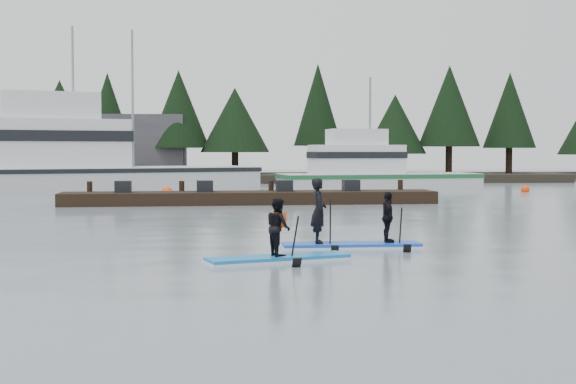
{
  "coord_description": "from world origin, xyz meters",
  "views": [
    {
      "loc": [
        -1.88,
        -18.13,
        2.37
      ],
      "look_at": [
        0.0,
        6.0,
        1.1
      ],
      "focal_mm": 50.0,
      "sensor_mm": 36.0,
      "label": 1
    }
  ],
  "objects": [
    {
      "name": "buoy_d",
      "position": [
        2.22,
        20.63,
        0.0
      ],
      "size": [
        0.48,
        0.48,
        0.48
      ],
      "primitive_type": "sphere",
      "color": "#FF3F0C",
      "rests_on": "ground"
    },
    {
      "name": "paddleboard_solo",
      "position": [
        -0.77,
        -1.19,
        0.45
      ],
      "size": [
        3.18,
        1.69,
        1.83
      ],
      "rotation": [
        0.0,
        0.0,
        0.32
      ],
      "color": "#1473C2",
      "rests_on": "ground"
    },
    {
      "name": "fishing_boat_large",
      "position": [
        -10.14,
        28.3,
        0.81
      ],
      "size": [
        19.47,
        11.0,
        10.48
      ],
      "rotation": [
        0.0,
        0.0,
        0.33
      ],
      "color": "silver",
      "rests_on": "ground"
    },
    {
      "name": "ground",
      "position": [
        0.0,
        0.0,
        0.0
      ],
      "size": [
        160.0,
        160.0,
        0.0
      ],
      "primitive_type": "plane",
      "color": "gray",
      "rests_on": "ground"
    },
    {
      "name": "buoy_b",
      "position": [
        -4.87,
        23.23,
        0.0
      ],
      "size": [
        0.63,
        0.63,
        0.63
      ],
      "primitive_type": "sphere",
      "color": "#FF3F0C",
      "rests_on": "ground"
    },
    {
      "name": "treeline",
      "position": [
        0.0,
        42.0,
        0.0
      ],
      "size": [
        60.0,
        4.0,
        8.0
      ],
      "primitive_type": null,
      "color": "black",
      "rests_on": "ground"
    },
    {
      "name": "far_shore",
      "position": [
        0.0,
        42.0,
        0.3
      ],
      "size": [
        70.0,
        8.0,
        0.6
      ],
      "primitive_type": "cube",
      "color": "#2D281E",
      "rests_on": "ground"
    },
    {
      "name": "paddleboard_duo",
      "position": [
        1.13,
        1.04,
        0.57
      ],
      "size": [
        3.36,
        1.13,
        2.16
      ],
      "rotation": [
        0.0,
        0.0,
        0.02
      ],
      "color": "blue",
      "rests_on": "ground"
    },
    {
      "name": "buoy_a",
      "position": [
        -12.57,
        26.29,
        0.0
      ],
      "size": [
        0.6,
        0.6,
        0.6
      ],
      "primitive_type": "sphere",
      "color": "#FF3F0C",
      "rests_on": "ground"
    },
    {
      "name": "waterfront_building",
      "position": [
        -14.0,
        44.0,
        2.5
      ],
      "size": [
        18.0,
        6.0,
        5.0
      ],
      "primitive_type": "cube",
      "color": "#4C4C51",
      "rests_on": "ground"
    },
    {
      "name": "floating_dock",
      "position": [
        -0.8,
        17.06,
        0.27
      ],
      "size": [
        16.49,
        3.09,
        0.55
      ],
      "primitive_type": "cube",
      "rotation": [
        0.0,
        0.0,
        0.06
      ],
      "color": "black",
      "rests_on": "ground"
    },
    {
      "name": "fishing_boat_medium",
      "position": [
        7.05,
        29.8,
        0.51
      ],
      "size": [
        12.49,
        5.32,
        7.53
      ],
      "rotation": [
        0.0,
        0.0,
        0.16
      ],
      "color": "silver",
      "rests_on": "ground"
    },
    {
      "name": "buoy_c",
      "position": [
        15.06,
        26.06,
        0.0
      ],
      "size": [
        0.49,
        0.49,
        0.49
      ],
      "primitive_type": "sphere",
      "color": "#FF3F0C",
      "rests_on": "ground"
    }
  ]
}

